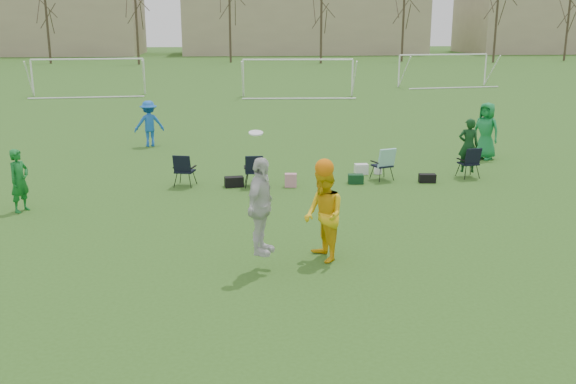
{
  "coord_description": "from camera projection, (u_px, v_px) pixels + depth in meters",
  "views": [
    {
      "loc": [
        -0.92,
        -10.97,
        4.67
      ],
      "look_at": [
        0.36,
        2.01,
        1.25
      ],
      "focal_mm": 40.0,
      "sensor_mm": 36.0,
      "label": 1
    }
  ],
  "objects": [
    {
      "name": "ground",
      "position": [
        279.0,
        285.0,
        11.83
      ],
      "size": [
        260.0,
        260.0,
        0.0
      ],
      "primitive_type": "plane",
      "color": "#30571B",
      "rests_on": "ground"
    },
    {
      "name": "tree_line",
      "position": [
        232.0,
        21.0,
        77.8
      ],
      "size": [
        110.28,
        3.28,
        11.4
      ],
      "color": "#382B21",
      "rests_on": "ground"
    },
    {
      "name": "building_row",
      "position": [
        270.0,
        16.0,
        103.37
      ],
      "size": [
        126.0,
        16.0,
        13.0
      ],
      "color": "tan",
      "rests_on": "ground"
    },
    {
      "name": "goal_right",
      "position": [
        443.0,
        61.0,
        49.45
      ],
      "size": [
        7.35,
        1.14,
        2.46
      ],
      "rotation": [
        0.0,
        0.0,
        0.14
      ],
      "color": "white",
      "rests_on": "ground"
    },
    {
      "name": "center_contest",
      "position": [
        297.0,
        210.0,
        12.59
      ],
      "size": [
        2.19,
        1.6,
        2.76
      ],
      "color": "silver",
      "rests_on": "ground"
    },
    {
      "name": "sideline_setup",
      "position": [
        357.0,
        163.0,
        19.6
      ],
      "size": [
        9.51,
        1.76,
        1.85
      ],
      "color": "#0F3716",
      "rests_on": "ground"
    },
    {
      "name": "fielder_blue",
      "position": [
        149.0,
        124.0,
        25.12
      ],
      "size": [
        1.3,
        0.96,
        1.79
      ],
      "primitive_type": "imported",
      "rotation": [
        0.0,
        0.0,
        3.42
      ],
      "color": "blue",
      "rests_on": "ground"
    },
    {
      "name": "goal_left",
      "position": [
        88.0,
        66.0,
        43.12
      ],
      "size": [
        7.39,
        0.76,
        2.46
      ],
      "rotation": [
        0.0,
        0.0,
        0.09
      ],
      "color": "white",
      "rests_on": "ground"
    },
    {
      "name": "fielder_green_far",
      "position": [
        486.0,
        131.0,
        22.7
      ],
      "size": [
        1.13,
        1.17,
        2.02
      ],
      "primitive_type": "imported",
      "rotation": [
        0.0,
        0.0,
        -0.86
      ],
      "color": "#167C3B",
      "rests_on": "ground"
    },
    {
      "name": "goal_mid",
      "position": [
        298.0,
        67.0,
        42.53
      ],
      "size": [
        7.4,
        0.63,
        2.46
      ],
      "rotation": [
        0.0,
        0.0,
        -0.07
      ],
      "color": "white",
      "rests_on": "ground"
    },
    {
      "name": "fielder_green_near",
      "position": [
        19.0,
        181.0,
        16.32
      ],
      "size": [
        0.62,
        0.71,
        1.63
      ],
      "primitive_type": "imported",
      "rotation": [
        0.0,
        0.0,
        1.09
      ],
      "color": "#136C26",
      "rests_on": "ground"
    }
  ]
}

